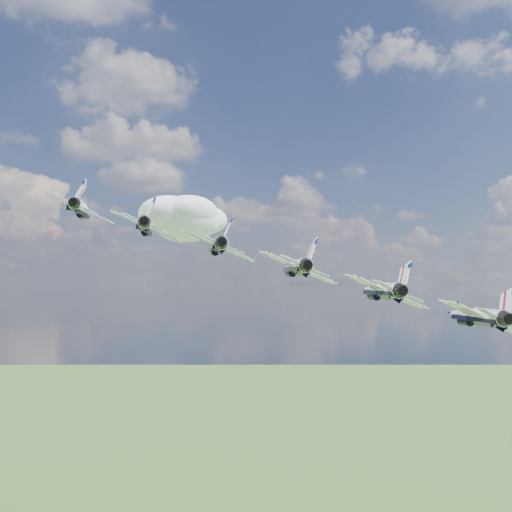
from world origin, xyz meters
name	(u,v)px	position (x,y,z in m)	size (l,w,h in m)	color
cloud_far	(183,218)	(52.97, 240.59, 180.28)	(58.45, 45.93, 22.96)	white
jet_0	(82,209)	(-18.80, 13.53, 154.46)	(10.85, 16.07, 4.80)	white
jet_1	(147,226)	(-9.45, 6.07, 151.18)	(10.85, 16.07, 4.80)	white
jet_2	(218,246)	(-0.09, -1.40, 147.90)	(10.85, 16.07, 4.80)	white
jet_3	(296,267)	(9.26, -8.86, 144.62)	(10.85, 16.07, 4.80)	white
jet_4	(381,290)	(18.61, -16.33, 141.34)	(10.85, 16.07, 4.80)	white
jet_5	(475,315)	(27.96, -23.79, 138.06)	(10.85, 16.07, 4.80)	white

